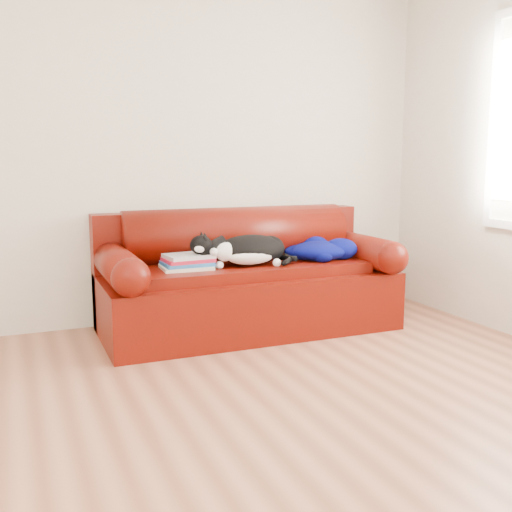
{
  "coord_description": "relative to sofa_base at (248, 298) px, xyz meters",
  "views": [
    {
      "loc": [
        -1.0,
        -2.45,
        1.24
      ],
      "look_at": [
        0.58,
        1.35,
        0.57
      ],
      "focal_mm": 42.0,
      "sensor_mm": 36.0,
      "label": 1
    }
  ],
  "objects": [
    {
      "name": "cat",
      "position": [
        -0.04,
        -0.12,
        0.37
      ],
      "size": [
        0.75,
        0.3,
        0.27
      ],
      "rotation": [
        0.0,
        0.0,
        0.04
      ],
      "color": "black",
      "rests_on": "sofa_base"
    },
    {
      "name": "blanket",
      "position": [
        0.56,
        -0.06,
        0.33
      ],
      "size": [
        0.53,
        0.42,
        0.16
      ],
      "rotation": [
        0.0,
        0.0,
        0.05
      ],
      "color": "#020740",
      "rests_on": "sofa_base"
    },
    {
      "name": "room_shell",
      "position": [
        -0.46,
        -1.48,
        1.43
      ],
      "size": [
        4.52,
        4.02,
        2.61
      ],
      "color": "beige",
      "rests_on": "ground"
    },
    {
      "name": "book_stack",
      "position": [
        -0.48,
        -0.08,
        0.31
      ],
      "size": [
        0.34,
        0.27,
        0.1
      ],
      "rotation": [
        0.0,
        0.0,
        0.03
      ],
      "color": "silver",
      "rests_on": "sofa_base"
    },
    {
      "name": "sofa_back",
      "position": [
        0.0,
        0.24,
        0.3
      ],
      "size": [
        2.1,
        1.01,
        0.88
      ],
      "color": "#3D0B02",
      "rests_on": "ground"
    },
    {
      "name": "sofa_base",
      "position": [
        0.0,
        0.0,
        0.0
      ],
      "size": [
        2.1,
        0.9,
        0.5
      ],
      "color": "#3D0B02",
      "rests_on": "ground"
    },
    {
      "name": "ground",
      "position": [
        -0.58,
        -1.49,
        -0.24
      ],
      "size": [
        4.5,
        4.5,
        0.0
      ],
      "primitive_type": "plane",
      "color": "brown",
      "rests_on": "ground"
    }
  ]
}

